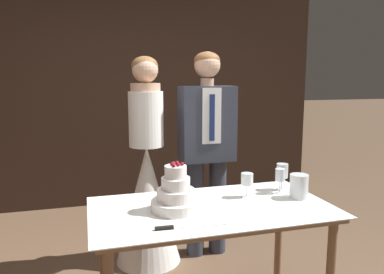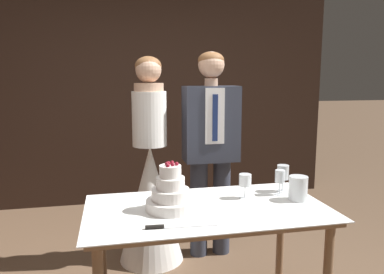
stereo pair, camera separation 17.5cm
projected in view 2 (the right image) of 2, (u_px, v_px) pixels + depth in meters
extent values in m
cube|color=black|center=(145.00, 97.00, 4.61)|extent=(4.67, 0.12, 2.61)
cylinder|color=#8E6B4C|center=(102.00, 255.00, 2.54)|extent=(0.06, 0.06, 0.71)
cylinder|color=#8E6B4C|center=(280.00, 237.00, 2.81)|extent=(0.06, 0.06, 0.71)
cube|color=#8E6B4C|center=(207.00, 211.00, 2.31)|extent=(1.42, 0.75, 0.03)
cube|color=white|center=(207.00, 208.00, 2.31)|extent=(1.48, 0.81, 0.01)
cylinder|color=white|center=(171.00, 205.00, 2.26)|extent=(0.30, 0.30, 0.06)
cylinder|color=white|center=(170.00, 194.00, 2.25)|extent=(0.23, 0.23, 0.07)
cylinder|color=white|center=(170.00, 183.00, 2.23)|extent=(0.17, 0.17, 0.07)
cylinder|color=white|center=(170.00, 171.00, 2.22)|extent=(0.13, 0.13, 0.07)
sphere|color=maroon|center=(177.00, 164.00, 2.22)|extent=(0.02, 0.02, 0.02)
sphere|color=maroon|center=(172.00, 163.00, 2.25)|extent=(0.02, 0.02, 0.02)
sphere|color=maroon|center=(169.00, 163.00, 2.23)|extent=(0.02, 0.02, 0.02)
sphere|color=maroon|center=(167.00, 164.00, 2.22)|extent=(0.02, 0.02, 0.02)
sphere|color=maroon|center=(168.00, 165.00, 2.18)|extent=(0.02, 0.02, 0.02)
sphere|color=maroon|center=(173.00, 164.00, 2.20)|extent=(0.02, 0.02, 0.02)
cube|color=silver|center=(191.00, 226.00, 2.01)|extent=(0.29, 0.04, 0.00)
cylinder|color=black|center=(155.00, 227.00, 1.98)|extent=(0.10, 0.03, 0.02)
cylinder|color=silver|center=(282.00, 191.00, 2.63)|extent=(0.08, 0.08, 0.00)
cylinder|color=silver|center=(282.00, 185.00, 2.62)|extent=(0.01, 0.01, 0.08)
cylinder|color=silver|center=(283.00, 172.00, 2.61)|extent=(0.08, 0.08, 0.10)
cylinder|color=maroon|center=(283.00, 177.00, 2.61)|extent=(0.07, 0.07, 0.03)
cylinder|color=silver|center=(245.00, 198.00, 2.48)|extent=(0.08, 0.08, 0.00)
cylinder|color=silver|center=(245.00, 192.00, 2.47)|extent=(0.01, 0.01, 0.08)
cylinder|color=silver|center=(245.00, 180.00, 2.46)|extent=(0.08, 0.08, 0.08)
cylinder|color=maroon|center=(245.00, 183.00, 2.47)|extent=(0.07, 0.07, 0.03)
cylinder|color=silver|center=(279.00, 194.00, 2.55)|extent=(0.06, 0.06, 0.00)
cylinder|color=silver|center=(279.00, 188.00, 2.54)|extent=(0.01, 0.01, 0.08)
cylinder|color=silver|center=(280.00, 176.00, 2.53)|extent=(0.07, 0.07, 0.09)
cylinder|color=silver|center=(298.00, 188.00, 2.43)|extent=(0.12, 0.12, 0.16)
cylinder|color=silver|center=(298.00, 195.00, 2.44)|extent=(0.05, 0.05, 0.07)
sphere|color=#F9CC4C|center=(298.00, 188.00, 2.43)|extent=(0.02, 0.02, 0.02)
cone|color=white|center=(151.00, 203.00, 3.15)|extent=(0.54, 0.54, 0.99)
cylinder|color=white|center=(149.00, 119.00, 3.03)|extent=(0.28, 0.28, 0.44)
cylinder|color=#DBAD8E|center=(149.00, 87.00, 2.99)|extent=(0.24, 0.24, 0.07)
sphere|color=#DBAD8E|center=(148.00, 70.00, 2.97)|extent=(0.21, 0.21, 0.21)
ellipsoid|color=brown|center=(148.00, 66.00, 2.98)|extent=(0.21, 0.21, 0.16)
cylinder|color=#333847|center=(199.00, 208.00, 3.25)|extent=(0.15, 0.15, 0.84)
cylinder|color=#333847|center=(221.00, 207.00, 3.29)|extent=(0.15, 0.15, 0.84)
cube|color=#333847|center=(211.00, 124.00, 3.15)|extent=(0.46, 0.24, 0.63)
cube|color=white|center=(215.00, 116.00, 3.02)|extent=(0.16, 0.01, 0.45)
cube|color=navy|center=(215.00, 118.00, 3.02)|extent=(0.04, 0.01, 0.38)
cylinder|color=#DBAD8E|center=(211.00, 82.00, 3.10)|extent=(0.11, 0.11, 0.06)
sphere|color=#DBAD8E|center=(211.00, 65.00, 3.07)|extent=(0.22, 0.22, 0.22)
ellipsoid|color=brown|center=(211.00, 60.00, 3.08)|extent=(0.22, 0.22, 0.14)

